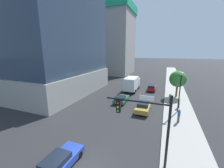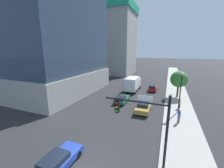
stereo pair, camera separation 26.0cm
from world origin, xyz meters
The scene contains 13 objects.
sidewalk centered at (7.62, 20.00, 0.07)m, with size 4.39×120.00×0.15m, color #9E9B93.
construction_building centered at (-15.55, 48.60, 14.83)m, with size 18.22×16.36×36.98m.
traffic_light_pole centered at (4.10, 2.53, 4.13)m, with size 5.04×0.48×5.98m.
street_lamp centered at (7.41, 14.55, 4.12)m, with size 0.44×0.44×6.11m.
street_tree centered at (7.59, 22.66, 3.76)m, with size 3.25×3.25×5.26m.
car_blue centered at (-1.95, -0.45, 0.67)m, with size 1.80×4.11×1.32m.
car_green centered at (-1.95, 15.64, 0.66)m, with size 1.93×4.28×1.33m.
car_gold centered at (2.42, 12.97, 0.74)m, with size 1.95×4.06×1.46m.
car_red centered at (2.42, 26.17, 0.72)m, with size 1.76×4.63×1.47m.
box_truck centered at (-1.95, 23.98, 1.84)m, with size 2.44×6.84×3.34m.
pedestrian_green_shirt centered at (6.29, 18.13, 1.01)m, with size 0.34×0.34×1.69m.
pedestrian_blue_shirt centered at (7.29, 11.01, 1.05)m, with size 0.34×0.34×1.76m.
pedestrian_yellow_shirt centered at (7.63, 16.21, 1.03)m, with size 0.34×0.34×1.72m.
Camera 2 is at (5.56, -7.71, 9.14)m, focal length 22.64 mm.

